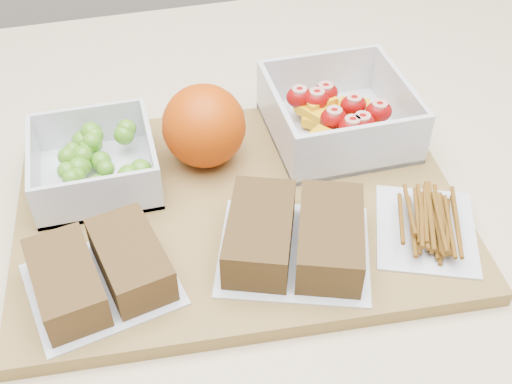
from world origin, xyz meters
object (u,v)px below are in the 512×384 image
grape_container (96,162)px  fruit_container (338,116)px  cutting_board (239,208)px  sandwich_bag_left (99,271)px  orange (204,126)px  sandwich_bag_center (295,236)px  pretzel_bag (428,221)px

grape_container → fruit_container: bearing=2.0°
cutting_board → sandwich_bag_left: 0.15m
grape_container → orange: (0.11, 0.00, 0.02)m
cutting_board → orange: 0.09m
sandwich_bag_center → pretzel_bag: bearing=-2.8°
pretzel_bag → fruit_container: bearing=101.0°
cutting_board → grape_container: bearing=156.0°
fruit_container → pretzel_bag: size_ratio=1.06×
grape_container → sandwich_bag_center: (0.16, -0.14, -0.00)m
cutting_board → sandwich_bag_left: bearing=-148.1°
grape_container → sandwich_bag_left: bearing=-93.5°
grape_container → sandwich_bag_center: bearing=-41.8°
sandwich_bag_center → pretzel_bag: 0.13m
orange → sandwich_bag_center: orange is taller
sandwich_bag_center → fruit_container: bearing=58.1°
fruit_container → orange: size_ratio=1.69×
sandwich_bag_center → pretzel_bag: (0.12, -0.01, -0.01)m
cutting_board → grape_container: grape_container is taller
pretzel_bag → sandwich_bag_left: bearing=178.0°
orange → pretzel_bag: orange is taller
sandwich_bag_left → pretzel_bag: 0.29m
pretzel_bag → orange: bearing=139.1°
cutting_board → pretzel_bag: (0.16, -0.08, 0.02)m
cutting_board → sandwich_bag_center: size_ratio=2.57×
grape_container → sandwich_bag_left: size_ratio=0.85×
grape_container → pretzel_bag: size_ratio=0.88×
cutting_board → grape_container: (-0.13, 0.07, 0.03)m
grape_container → cutting_board: bearing=-28.6°
cutting_board → orange: size_ratio=4.99×
orange → sandwich_bag_left: 0.19m
orange → sandwich_bag_left: size_ratio=0.61×
grape_container → sandwich_bag_center: 0.21m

